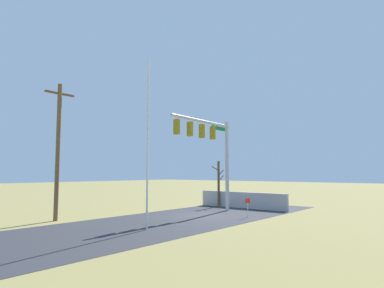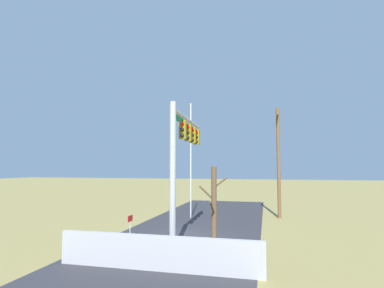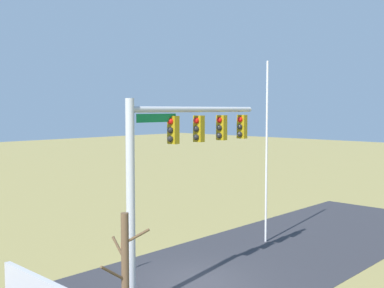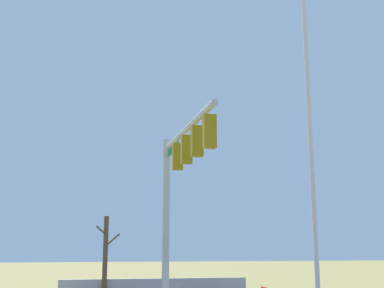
{
  "view_description": "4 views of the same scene",
  "coord_description": "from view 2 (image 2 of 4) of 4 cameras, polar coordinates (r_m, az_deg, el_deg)",
  "views": [
    {
      "loc": [
        -17.86,
        -13.82,
        2.89
      ],
      "look_at": [
        -0.25,
        0.76,
        4.86
      ],
      "focal_mm": 30.87,
      "sensor_mm": 36.0,
      "label": 1
    },
    {
      "loc": [
        16.67,
        4.35,
        3.84
      ],
      "look_at": [
        0.15,
        0.38,
        5.1
      ],
      "focal_mm": 28.82,
      "sensor_mm": 36.0,
      "label": 2
    },
    {
      "loc": [
        12.91,
        11.91,
        6.46
      ],
      "look_at": [
        -0.37,
        -0.62,
        5.13
      ],
      "focal_mm": 44.94,
      "sensor_mm": 36.0,
      "label": 3
    },
    {
      "loc": [
        -15.78,
        3.32,
        2.54
      ],
      "look_at": [
        -0.1,
        -0.02,
        5.91
      ],
      "focal_mm": 46.38,
      "sensor_mm": 36.0,
      "label": 4
    }
  ],
  "objects": [
    {
      "name": "sidewalk_corner",
      "position": [
        13.49,
        -4.99,
        -20.73
      ],
      "size": [
        6.0,
        6.0,
        0.01
      ],
      "primitive_type": "cube",
      "color": "#B7B5AD",
      "rests_on": "ground_plane"
    },
    {
      "name": "road_surface",
      "position": [
        21.46,
        1.67,
        -14.52
      ],
      "size": [
        28.0,
        8.0,
        0.01
      ],
      "primitive_type": "cube",
      "color": "#2D2D33",
      "rests_on": "ground_plane"
    },
    {
      "name": "bare_tree",
      "position": [
        11.58,
        4.09,
        -13.43
      ],
      "size": [
        1.27,
        1.02,
        3.85
      ],
      "color": "brown",
      "rests_on": "ground_plane"
    },
    {
      "name": "flagpole",
      "position": [
        23.64,
        -0.23,
        -2.93
      ],
      "size": [
        0.1,
        0.1,
        8.75
      ],
      "primitive_type": "cylinder",
      "color": "silver",
      "rests_on": "ground_plane"
    },
    {
      "name": "retaining_fence",
      "position": [
        12.18,
        -6.54,
        -19.4
      ],
      "size": [
        0.2,
        7.91,
        1.29
      ],
      "primitive_type": "cube",
      "color": "#A8A8AD",
      "rests_on": "ground_plane"
    },
    {
      "name": "ground_plane",
      "position": [
        17.65,
        -1.12,
        -16.8
      ],
      "size": [
        160.0,
        160.0,
        0.0
      ],
      "primitive_type": "plane",
      "color": "olive"
    },
    {
      "name": "open_sign",
      "position": [
        17.41,
        -11.37,
        -13.85
      ],
      "size": [
        0.56,
        0.04,
        1.22
      ],
      "color": "silver",
      "rests_on": "ground_plane"
    },
    {
      "name": "utility_pole",
      "position": [
        24.32,
        15.71,
        -2.9
      ],
      "size": [
        1.9,
        0.26,
        8.35
      ],
      "color": "brown",
      "rests_on": "ground_plane"
    },
    {
      "name": "signal_mast",
      "position": [
        15.99,
        -1.62,
        -0.38
      ],
      "size": [
        6.71,
        0.57,
        6.8
      ],
      "color": "#B2B5BA",
      "rests_on": "ground_plane"
    }
  ]
}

